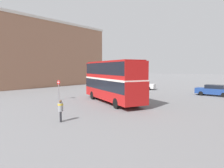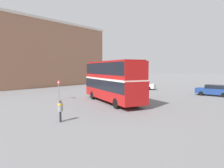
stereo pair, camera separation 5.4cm
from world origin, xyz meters
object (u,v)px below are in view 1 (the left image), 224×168
object	(u,v)px
double_decker_bus	(112,79)
no_entry_sign	(59,87)
parked_car_side_street	(119,83)
parked_car_kerb_near	(214,90)
pedestrian_foreground	(60,108)
parked_car_kerb_far	(143,85)

from	to	relation	value
double_decker_bus	no_entry_sign	xyz separation A→B (m)	(-6.29, -2.73, -1.07)
parked_car_side_street	parked_car_kerb_near	bearing A→B (deg)	-11.00
double_decker_bus	pedestrian_foreground	size ratio (longest dim) A/B	6.61
parked_car_kerb_far	no_entry_sign	world-z (taller)	no_entry_sign
double_decker_bus	parked_car_kerb_near	size ratio (longest dim) A/B	2.28
parked_car_kerb_far	no_entry_sign	distance (m)	17.33
double_decker_bus	parked_car_kerb_near	xyz separation A→B (m)	(7.41, 13.45, -1.89)
parked_car_kerb_far	parked_car_side_street	distance (m)	6.16
parked_car_kerb_near	parked_car_kerb_far	size ratio (longest dim) A/B	0.98
parked_car_kerb_far	double_decker_bus	bearing A→B (deg)	-85.82
double_decker_bus	parked_car_kerb_far	xyz separation A→B (m)	(-4.84, 14.52, -1.92)
parked_car_kerb_near	no_entry_sign	world-z (taller)	no_entry_sign
double_decker_bus	parked_car_kerb_near	distance (m)	15.47
parked_car_kerb_far	parked_car_side_street	size ratio (longest dim) A/B	0.98
parked_car_kerb_near	parked_car_side_street	world-z (taller)	parked_car_kerb_near
parked_car_side_street	no_entry_sign	distance (m)	18.62
double_decker_bus	no_entry_sign	bearing A→B (deg)	-132.80
pedestrian_foreground	parked_car_kerb_near	size ratio (longest dim) A/B	0.34
parked_car_kerb_far	no_entry_sign	bearing A→B (deg)	-109.08
double_decker_bus	parked_car_kerb_near	world-z (taller)	double_decker_bus
parked_car_kerb_near	parked_car_kerb_far	world-z (taller)	parked_car_kerb_near
pedestrian_foreground	parked_car_side_street	xyz separation A→B (m)	(-13.41, 23.97, -0.22)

